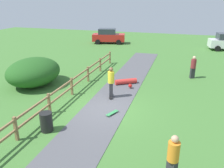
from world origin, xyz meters
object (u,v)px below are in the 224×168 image
object	(u,v)px
skater_fallen	(126,82)
parked_car_red	(108,36)
skater_riding	(111,81)
trash_bin	(46,122)
bystander_orange	(173,156)
bystander_maroon	(193,66)
skateboard_loose	(112,113)
bush_large	(34,72)

from	to	relation	value
skater_fallen	parked_car_red	bearing A→B (deg)	112.70
skater_riding	parked_car_red	xyz separation A→B (m)	(-5.72, 16.93, -0.12)
trash_bin	parked_car_red	world-z (taller)	parked_car_red
bystander_orange	bystander_maroon	size ratio (longest dim) A/B	1.01
skater_fallen	bystander_orange	xyz separation A→B (m)	(3.58, -8.33, 0.74)
skater_fallen	bystander_orange	bearing A→B (deg)	-66.74
skater_riding	bystander_maroon	xyz separation A→B (m)	(4.72, 5.23, -0.14)
skateboard_loose	bystander_orange	bearing A→B (deg)	-49.96
bystander_orange	parked_car_red	world-z (taller)	parked_car_red
skater_fallen	skater_riding	bearing A→B (deg)	-97.68
trash_bin	skateboard_loose	world-z (taller)	trash_bin
skater_fallen	trash_bin	bearing A→B (deg)	-106.07
skater_fallen	skateboard_loose	bearing A→B (deg)	-85.19
trash_bin	bystander_maroon	world-z (taller)	bystander_maroon
bystander_orange	parked_car_red	distance (m)	24.75
bush_large	bystander_maroon	world-z (taller)	bush_large
bush_large	parked_car_red	bearing A→B (deg)	90.01
trash_bin	bush_large	bearing A→B (deg)	129.35
skater_fallen	parked_car_red	distance (m)	15.71
bush_large	skateboard_loose	distance (m)	6.99
trash_bin	bystander_orange	size ratio (longest dim) A/B	0.53
skater_riding	bystander_maroon	distance (m)	7.05
skater_riding	parked_car_red	world-z (taller)	parked_car_red
bystander_maroon	trash_bin	bearing A→B (deg)	-123.43
skater_riding	bystander_orange	distance (m)	7.06
skater_riding	skateboard_loose	bearing A→B (deg)	-70.99
trash_bin	skater_fallen	size ratio (longest dim) A/B	0.61
trash_bin	skater_riding	size ratio (longest dim) A/B	0.48
skater_riding	bystander_maroon	size ratio (longest dim) A/B	1.11
trash_bin	skater_riding	bearing A→B (deg)	69.53
skateboard_loose	bystander_maroon	bearing A→B (deg)	61.21
skater_riding	skateboard_loose	distance (m)	2.40
bush_large	skateboard_loose	xyz separation A→B (m)	(6.43, -2.61, -0.84)
trash_bin	bystander_maroon	xyz separation A→B (m)	(6.37, 9.65, 0.48)
bystander_orange	bystander_maroon	world-z (taller)	bystander_orange
bystander_orange	bystander_maroon	bearing A→B (deg)	85.83
skater_riding	parked_car_red	bearing A→B (deg)	108.68
skater_riding	skater_fallen	distance (m)	2.63
parked_car_red	skater_riding	bearing A→B (deg)	-71.32
bush_large	parked_car_red	xyz separation A→B (m)	(-0.00, 16.38, 0.03)
bystander_orange	bystander_maroon	xyz separation A→B (m)	(0.81, 11.11, -0.01)
skater_riding	skater_fallen	bearing A→B (deg)	82.32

